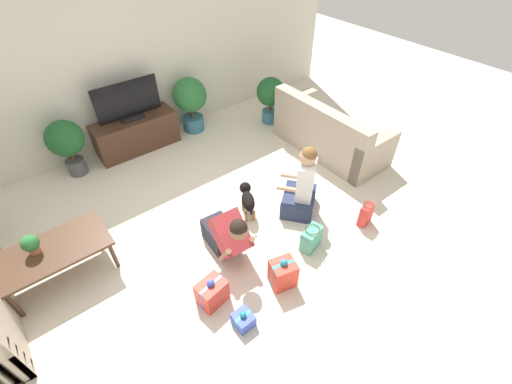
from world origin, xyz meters
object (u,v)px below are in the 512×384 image
Objects in this scene: person_kneeling at (227,234)px; potted_plant_back_left at (66,142)px; gift_box_a at (283,273)px; sofa_right at (329,134)px; gift_bag_a at (311,238)px; tv_console at (137,134)px; gift_bag_b at (366,214)px; dog at (247,198)px; person_sitting at (302,188)px; gift_box_c at (212,292)px; gift_box_b at (243,319)px; tabletop_plant at (31,244)px; potted_plant_back_right at (190,99)px; potted_plant_corner_right at (271,95)px; tv at (128,103)px; coffee_table at (53,252)px.

potted_plant_back_left is at bearing 113.55° from person_kneeling.
person_kneeling is 0.74m from gift_box_a.
sofa_right reaches higher than gift_bag_a.
sofa_right is 3.83m from potted_plant_back_left.
tv_console is 2.66m from person_kneeling.
potted_plant_back_left is at bearing -177.09° from tv_console.
gift_box_a is 1.19× the size of gift_bag_b.
sofa_right is 1.88m from dog.
potted_plant_back_left is at bearing -29.27° from dog.
sofa_right is 5.58× the size of gift_bag_b.
gift_bag_a is (-0.35, -0.54, -0.22)m from person_sitting.
sofa_right is 3.13m from gift_box_c.
person_kneeling is 2.24× the size of gift_box_c.
sofa_right is 9.11× the size of gift_box_b.
sofa_right is 4.15m from tabletop_plant.
potted_plant_back_right is at bearing 36.34° from sofa_right.
potted_plant_corner_right is 3.04m from person_kneeling.
potted_plant_back_right is 3.34m from gift_bag_b.
gift_box_a is (1.14, -3.29, -0.38)m from potted_plant_back_left.
potted_plant_back_left is at bearing 60.87° from sofa_right.
potted_plant_corner_right is at bearing -157.99° from person_sitting.
tv_console is 3.11m from gift_box_c.
gift_box_b is (-0.61, -0.12, -0.09)m from gift_box_a.
sofa_right is 1.87× the size of tv.
tv reaches higher than tabletop_plant.
tv reaches higher than coffee_table.
tv_console is 2.31m from potted_plant_corner_right.
person_sitting reaches higher than potted_plant_corner_right.
sofa_right reaches higher than person_kneeling.
gift_bag_b is at bearing 4.03° from gift_box_b.
gift_box_c is at bearing 173.01° from gift_bag_b.
tv reaches higher than dog.
gift_box_a is at bearing -40.53° from coffee_table.
potted_plant_back_right reaches higher than potted_plant_back_left.
potted_plant_back_left is at bearing 98.19° from gift_box_c.
gift_bag_b is at bearing -52.28° from potted_plant_back_left.
coffee_table is 4.02m from potted_plant_corner_right.
person_kneeling is 1.16m from person_sitting.
tabletop_plant is at bearing 140.33° from gift_box_a.
person_kneeling reaches higher than gift_bag_a.
coffee_table is 4.90× the size of tabletop_plant.
tabletop_plant is (-3.33, 1.59, 0.39)m from gift_bag_b.
potted_plant_back_left reaches higher than sofa_right.
person_sitting is at bearing 173.85° from dog.
tv_console is 3.49m from gift_box_b.
tv is at bearing 2.91° from potted_plant_back_left.
person_kneeling is 1.96m from tabletop_plant.
dog reaches higher than gift_bag_b.
potted_plant_corner_right reaches higher than tv_console.
potted_plant_back_left is 1.10× the size of person_kneeling.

